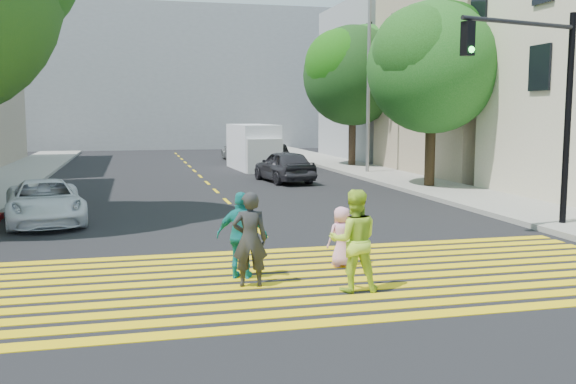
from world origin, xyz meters
name	(u,v)px	position (x,y,z in m)	size (l,w,h in m)	color
ground	(331,298)	(0.00, 0.00, 0.00)	(120.00, 120.00, 0.00)	black
sidewalk_left	(15,177)	(-8.50, 22.00, 0.07)	(3.00, 40.00, 0.15)	gray
sidewalk_right	(417,184)	(8.50, 15.00, 0.07)	(3.00, 60.00, 0.15)	gray
crosswalk	(310,278)	(0.00, 1.28, 0.01)	(13.40, 5.30, 0.01)	yellow
lane_line	(197,173)	(0.00, 22.50, 0.01)	(0.12, 34.40, 0.01)	yellow
building_right_tan	(506,73)	(15.00, 19.00, 5.00)	(10.00, 10.00, 10.00)	tan
building_right_grey	(413,83)	(15.00, 30.00, 5.00)	(10.00, 10.00, 10.00)	gray
backdrop_block	(168,79)	(0.00, 48.00, 6.00)	(30.00, 8.00, 12.00)	gray
tree_right_near	(433,61)	(8.42, 13.65, 5.06)	(6.64, 6.59, 7.48)	black
tree_right_far	(354,70)	(8.84, 24.18, 5.37)	(6.88, 6.74, 7.95)	black
pedestrian_man	(250,239)	(-1.16, 1.01, 0.84)	(0.61, 0.40, 1.68)	#282829
pedestrian_woman	(354,241)	(0.51, 0.32, 0.88)	(0.85, 0.66, 1.75)	#B6DF35
pedestrian_child	(342,237)	(0.86, 2.05, 0.60)	(0.59, 0.38, 1.20)	#F2A3C6
pedestrian_extra	(242,236)	(-1.21, 1.59, 0.80)	(0.94, 0.39, 1.60)	teal
white_sedan	(45,202)	(-5.51, 8.79, 0.60)	(1.98, 4.29, 1.19)	white
dark_car_near	(284,166)	(3.34, 17.56, 0.71)	(1.68, 4.17, 1.42)	#232227
silver_car	(239,151)	(3.47, 30.88, 0.62)	(1.74, 4.29, 1.24)	#A6A8AA
dark_car_parked	(275,155)	(4.88, 26.46, 0.61)	(1.29, 3.70, 1.22)	black
white_van	(254,148)	(3.21, 24.06, 1.14)	(2.19, 5.20, 2.41)	white
traffic_signal	(541,90)	(6.88, 4.47, 3.60)	(3.71, 1.18, 5.56)	black
street_lamp	(365,65)	(7.93, 19.99, 5.36)	(2.09, 0.71, 9.33)	gray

